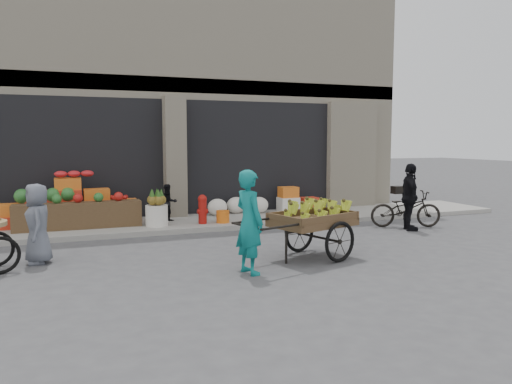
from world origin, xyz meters
name	(u,v)px	position (x,y,z in m)	size (l,w,h in m)	color
ground	(237,263)	(0.00, 0.00, 0.00)	(80.00, 80.00, 0.00)	#424244
sidewalk	(183,223)	(0.00, 4.10, 0.06)	(18.00, 2.20, 0.12)	gray
building	(154,101)	(0.00, 8.03, 3.37)	(14.00, 6.45, 7.00)	beige
fruit_display	(77,202)	(-2.48, 4.38, 0.67)	(3.10, 1.12, 1.24)	red
pineapple_bin	(157,216)	(-0.75, 3.60, 0.37)	(0.52, 0.52, 0.50)	silver
fire_hydrant	(202,208)	(0.35, 3.55, 0.50)	(0.22, 0.22, 0.71)	#A5140F
orange_bucket	(223,217)	(0.85, 3.50, 0.27)	(0.32, 0.32, 0.30)	orange
right_bay_goods	(270,202)	(2.61, 4.70, 0.41)	(3.35, 0.60, 0.70)	silver
seated_person	(168,203)	(-0.35, 4.20, 0.58)	(0.45, 0.35, 0.93)	black
banana_cart	(311,218)	(1.36, -0.16, 0.75)	(2.64, 1.64, 1.03)	brown
vendor_woman	(249,222)	(-0.02, -0.69, 0.84)	(0.61, 0.40, 1.68)	#0F7473
vendor_grey	(38,224)	(-3.22, 1.25, 0.70)	(0.68, 0.45, 1.40)	slate
bicycle	(406,209)	(5.07, 1.93, 0.45)	(0.60, 1.72, 0.90)	black
cyclist	(410,197)	(4.87, 1.53, 0.80)	(0.94, 0.39, 1.60)	black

